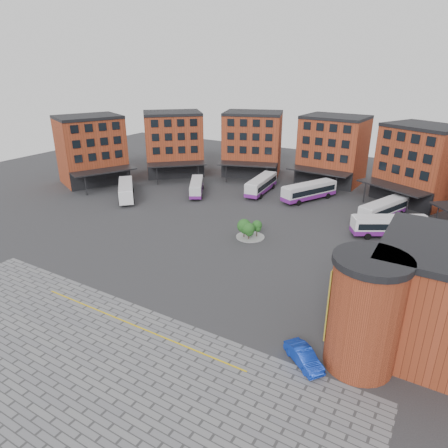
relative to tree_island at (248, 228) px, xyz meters
The scene contains 13 objects.
ground 11.76m from the tree_island, 99.35° to the right, with size 160.00×160.00×0.00m, color #28282B.
paving_zone 33.53m from the tree_island, 89.81° to the right, with size 50.00×22.00×0.02m, color slate.
yellow_line 25.54m from the tree_island, 89.76° to the right, with size 26.00×0.15×0.02m, color gold.
main_building 28.14m from the tree_island, 103.98° to the left, with size 94.14×42.48×14.60m.
east_building 30.72m from the tree_island, 28.48° to the right, with size 17.40×15.40×10.60m.
tree_island is the anchor object (origin of this frame).
bus_a 29.99m from the tree_island, behind, with size 9.70×10.01×3.21m.
bus_b 24.15m from the tree_island, 143.37° to the left, with size 7.21×9.82×2.84m.
bus_c 23.35m from the tree_island, 110.91° to the left, with size 3.73×11.99×3.32m.
bus_d 22.43m from the tree_island, 85.59° to the left, with size 7.95×12.09×3.42m.
bus_e 25.02m from the tree_island, 49.83° to the left, with size 6.58×11.63×3.23m.
bus_f 21.89m from the tree_island, 32.67° to the left, with size 11.32×8.14×3.26m.
blue_car 27.77m from the tree_island, 52.31° to the right, with size 1.59×4.57×1.51m, color #0C2CA6.
Camera 1 is at (27.25, -38.56, 25.01)m, focal length 32.00 mm.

